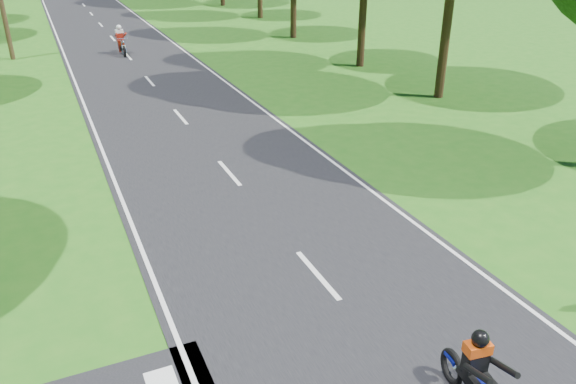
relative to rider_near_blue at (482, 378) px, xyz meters
name	(u,v)px	position (x,y,z in m)	size (l,w,h in m)	color
ground	(365,331)	(-0.52, 2.43, -0.76)	(160.00, 160.00, 0.00)	#226016
main_road	(84,5)	(-0.52, 52.43, -0.75)	(7.00, 140.00, 0.02)	black
road_markings	(84,8)	(-0.65, 50.56, -0.74)	(7.40, 140.00, 0.01)	silver
rider_near_blue	(482,378)	(0.00, 0.00, 0.00)	(0.59, 1.78, 1.48)	#0D1690
rider_far_red	(121,40)	(-0.71, 29.17, 0.08)	(0.65, 1.96, 1.63)	#99210B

